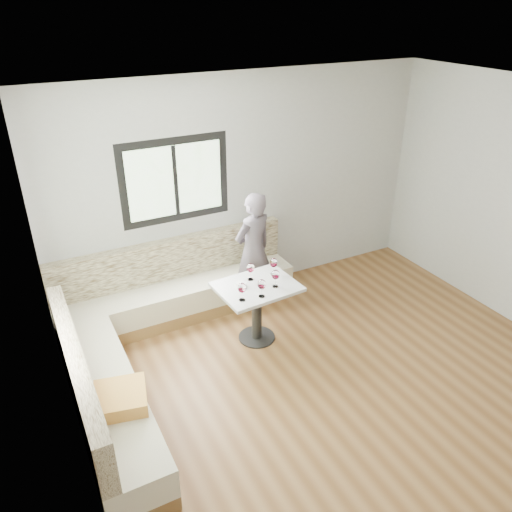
{
  "coord_description": "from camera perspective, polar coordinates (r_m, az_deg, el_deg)",
  "views": [
    {
      "loc": [
        -2.6,
        -2.78,
        3.54
      ],
      "look_at": [
        -0.38,
        1.48,
        1.02
      ],
      "focal_mm": 35.0,
      "sensor_mm": 36.0,
      "label": 1
    }
  ],
  "objects": [
    {
      "name": "room",
      "position": [
        4.37,
        12.11,
        -2.16
      ],
      "size": [
        5.01,
        5.01,
        2.81
      ],
      "color": "brown",
      "rests_on": "ground"
    },
    {
      "name": "banquette",
      "position": [
        5.54,
        -11.99,
        -8.38
      ],
      "size": [
        2.9,
        2.8,
        0.95
      ],
      "color": "brown",
      "rests_on": "ground"
    },
    {
      "name": "table",
      "position": [
        5.57,
        0.09,
        -4.94
      ],
      "size": [
        0.91,
        0.73,
        0.71
      ],
      "rotation": [
        0.0,
        0.0,
        0.07
      ],
      "color": "black",
      "rests_on": "ground"
    },
    {
      "name": "person",
      "position": [
        6.12,
        -0.32,
        0.63
      ],
      "size": [
        0.62,
        0.49,
        1.5
      ],
      "primitive_type": "imported",
      "rotation": [
        0.0,
        0.0,
        3.4
      ],
      "color": "#554B54",
      "rests_on": "ground"
    },
    {
      "name": "olive_ramekin",
      "position": [
        5.46,
        -1.71,
        -3.25
      ],
      "size": [
        0.11,
        0.11,
        0.04
      ],
      "color": "white",
      "rests_on": "table"
    },
    {
      "name": "wine_glass_a",
      "position": [
        5.15,
        -1.61,
        -3.73
      ],
      "size": [
        0.09,
        0.09,
        0.21
      ],
      "color": "white",
      "rests_on": "table"
    },
    {
      "name": "wine_glass_b",
      "position": [
        5.21,
        0.67,
        -3.32
      ],
      "size": [
        0.09,
        0.09,
        0.21
      ],
      "color": "white",
      "rests_on": "table"
    },
    {
      "name": "wine_glass_c",
      "position": [
        5.39,
        2.25,
        -2.2
      ],
      "size": [
        0.09,
        0.09,
        0.21
      ],
      "color": "white",
      "rests_on": "table"
    },
    {
      "name": "wine_glass_d",
      "position": [
        5.52,
        -0.63,
        -1.43
      ],
      "size": [
        0.09,
        0.09,
        0.21
      ],
      "color": "white",
      "rests_on": "table"
    },
    {
      "name": "wine_glass_e",
      "position": [
        5.63,
        2.02,
        -0.83
      ],
      "size": [
        0.09,
        0.09,
        0.21
      ],
      "color": "white",
      "rests_on": "table"
    }
  ]
}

